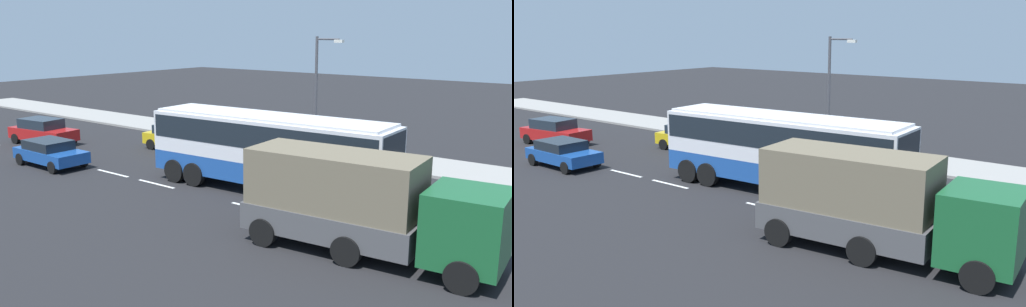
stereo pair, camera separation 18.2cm
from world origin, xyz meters
TOP-DOWN VIEW (x-y plane):
  - ground_plane at (0.00, 0.00)m, footprint 120.00×120.00m
  - sidewalk_curb at (0.00, 8.35)m, footprint 80.00×4.00m
  - lane_centreline at (-8.11, -2.63)m, footprint 23.99×0.16m
  - coach_bus at (1.30, -0.37)m, footprint 11.60×3.25m
  - cargo_truck at (7.88, -4.22)m, footprint 8.37×3.20m
  - car_blue_saloon at (-10.68, -3.65)m, footprint 4.31×2.01m
  - car_yellow_taxi at (-8.45, 3.40)m, footprint 4.19×2.22m
  - car_red_compact at (-16.31, -0.63)m, footprint 4.78×2.39m
  - pedestrian_near_curb at (3.29, 7.06)m, footprint 0.32×0.32m
  - pedestrian_at_crossing at (1.43, 8.55)m, footprint 0.32×0.32m
  - street_lamp at (-0.79, 7.06)m, footprint 1.72×0.24m

SIDE VIEW (x-z plane):
  - ground_plane at x=0.00m, z-range 0.00..0.00m
  - lane_centreline at x=-8.11m, z-range 0.00..0.01m
  - sidewalk_curb at x=0.00m, z-range 0.00..0.15m
  - car_blue_saloon at x=-10.68m, z-range 0.05..1.45m
  - car_yellow_taxi at x=-8.45m, z-range 0.04..1.55m
  - car_red_compact at x=-16.31m, z-range 0.04..1.65m
  - pedestrian_near_curb at x=3.29m, z-range 0.27..1.88m
  - pedestrian_at_crossing at x=1.43m, z-range 0.28..2.01m
  - cargo_truck at x=7.88m, z-range 0.11..3.35m
  - coach_bus at x=1.30m, z-range 0.41..3.86m
  - street_lamp at x=-0.79m, z-range 0.66..7.23m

